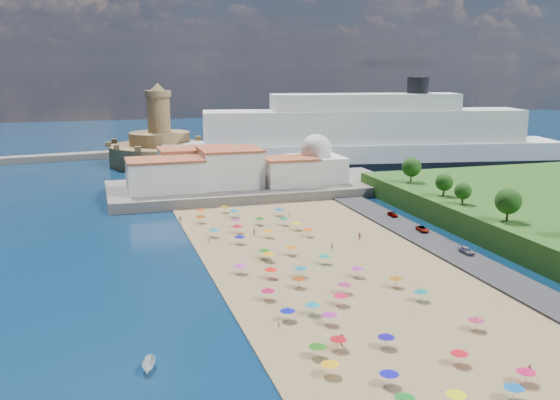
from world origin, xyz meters
name	(u,v)px	position (x,y,z in m)	size (l,w,h in m)	color
ground	(297,265)	(0.00, 0.00, 0.00)	(700.00, 700.00, 0.00)	#071938
terrace	(254,188)	(10.00, 73.00, 1.50)	(90.00, 36.00, 3.00)	#59544C
jetty	(170,174)	(-12.00, 108.00, 1.20)	(18.00, 70.00, 2.40)	#59544C
waterfront_buildings	(212,169)	(-3.05, 73.64, 7.88)	(57.00, 29.00, 11.00)	silver
domed_building	(316,162)	(30.00, 71.00, 8.97)	(16.00, 16.00, 15.00)	silver
fortress	(160,148)	(-12.00, 138.00, 6.68)	(40.00, 40.00, 32.40)	#9C834E
cruise_ship	(364,140)	(65.01, 111.13, 10.25)	(160.01, 49.81, 34.61)	black
beach_parasols	(308,272)	(-1.39, -10.52, 2.15)	(31.30, 113.99, 2.20)	gray
beachgoers	(300,264)	(-0.20, -2.39, 1.11)	(38.13, 98.96, 1.85)	tan
parked_cars	(456,245)	(36.00, -0.96, 1.33)	(2.43, 76.17, 1.31)	gray
hillside_trees	(526,206)	(49.78, -5.03, 10.05)	(12.91, 107.80, 7.43)	#382314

